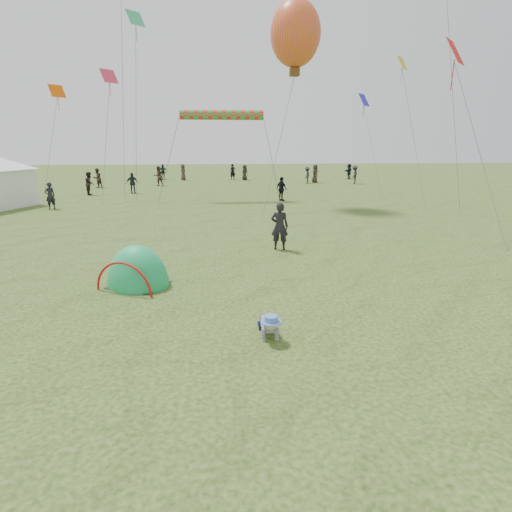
{
  "coord_description": "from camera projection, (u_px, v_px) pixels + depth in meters",
  "views": [
    {
      "loc": [
        -0.61,
        -8.0,
        3.77
      ],
      "look_at": [
        0.41,
        1.74,
        1.0
      ],
      "focal_mm": 28.0,
      "sensor_mm": 36.0,
      "label": 1
    }
  ],
  "objects": [
    {
      "name": "crowd_person_3",
      "position": [
        355.0,
        175.0,
        38.63
      ],
      "size": [
        1.11,
        1.29,
        1.73
      ],
      "primitive_type": "imported",
      "rotation": [
        0.0,
        0.0,
        4.19
      ],
      "color": "#25262C",
      "rests_on": "ground"
    },
    {
      "name": "crowd_person_10",
      "position": [
        315.0,
        174.0,
        39.66
      ],
      "size": [
        1.0,
        1.03,
        1.79
      ],
      "primitive_type": "imported",
      "rotation": [
        0.0,
        0.0,
        0.87
      ],
      "color": "#302820",
      "rests_on": "ground"
    },
    {
      "name": "crowd_person_16",
      "position": [
        183.0,
        172.0,
        42.38
      ],
      "size": [
        0.68,
        0.91,
        1.69
      ],
      "primitive_type": "imported",
      "rotation": [
        0.0,
        0.0,
        1.76
      ],
      "color": "#3F302A",
      "rests_on": "ground"
    },
    {
      "name": "diamond_kite_0",
      "position": [
        455.0,
        52.0,
        17.26
      ],
      "size": [
        1.34,
        1.34,
        1.09
      ],
      "primitive_type": "plane",
      "rotation": [
        1.05,
        0.0,
        0.79
      ],
      "color": "red"
    },
    {
      "name": "diamond_kite_6",
      "position": [
        109.0,
        76.0,
        27.73
      ],
      "size": [
        1.17,
        1.17,
        0.95
      ],
      "primitive_type": "plane",
      "rotation": [
        1.05,
        0.0,
        0.79
      ],
      "color": "#E12E51"
    },
    {
      "name": "standing_adult",
      "position": [
        280.0,
        226.0,
        14.49
      ],
      "size": [
        0.72,
        0.56,
        1.74
      ],
      "primitive_type": "imported",
      "rotation": [
        0.0,
        0.0,
        2.89
      ],
      "color": "black",
      "rests_on": "ground"
    },
    {
      "name": "diamond_kite_1",
      "position": [
        57.0,
        91.0,
        28.1
      ],
      "size": [
        1.09,
        1.09,
        0.89
      ],
      "primitive_type": "plane",
      "rotation": [
        1.05,
        0.0,
        0.79
      ],
      "color": "#EF5900"
    },
    {
      "name": "crowd_person_1",
      "position": [
        158.0,
        176.0,
        36.75
      ],
      "size": [
        1.08,
        1.02,
        1.77
      ],
      "primitive_type": "imported",
      "rotation": [
        0.0,
        0.0,
        3.68
      ],
      "color": "#413028",
      "rests_on": "ground"
    },
    {
      "name": "diamond_kite_8",
      "position": [
        402.0,
        63.0,
        26.34
      ],
      "size": [
        1.07,
        1.07,
        0.87
      ],
      "primitive_type": "plane",
      "rotation": [
        1.05,
        0.0,
        0.79
      ],
      "color": "gold"
    },
    {
      "name": "crowd_person_12",
      "position": [
        233.0,
        172.0,
        42.72
      ],
      "size": [
        0.71,
        0.58,
        1.68
      ],
      "primitive_type": "imported",
      "rotation": [
        0.0,
        0.0,
        0.33
      ],
      "color": "black",
      "rests_on": "ground"
    },
    {
      "name": "crowd_person_2",
      "position": [
        132.0,
        183.0,
        31.19
      ],
      "size": [
        1.0,
        0.6,
        1.59
      ],
      "primitive_type": "imported",
      "rotation": [
        0.0,
        0.0,
        0.24
      ],
      "color": "#1D2633",
      "rests_on": "ground"
    },
    {
      "name": "crowd_person_5",
      "position": [
        31.0,
        181.0,
        32.38
      ],
      "size": [
        1.17,
        1.65,
        1.72
      ],
      "primitive_type": "imported",
      "rotation": [
        0.0,
        0.0,
        2.04
      ],
      "color": "black",
      "rests_on": "ground"
    },
    {
      "name": "rainbow_tube_kite",
      "position": [
        222.0,
        115.0,
        26.55
      ],
      "size": [
        5.54,
        0.64,
        0.64
      ],
      "primitive_type": "cylinder",
      "rotation": [
        0.0,
        1.57,
        0.0
      ],
      "color": "red"
    },
    {
      "name": "crowd_person_9",
      "position": [
        1.0,
        174.0,
        39.13
      ],
      "size": [
        0.86,
        1.24,
        1.77
      ],
      "primitive_type": "imported",
      "rotation": [
        0.0,
        0.0,
        1.38
      ],
      "color": "black",
      "rests_on": "ground"
    },
    {
      "name": "crowd_person_8",
      "position": [
        282.0,
        189.0,
        26.99
      ],
      "size": [
        0.85,
        1.0,
        1.61
      ],
      "primitive_type": "imported",
      "rotation": [
        0.0,
        0.0,
        2.16
      ],
      "color": "black",
      "rests_on": "ground"
    },
    {
      "name": "crowd_person_15",
      "position": [
        307.0,
        175.0,
        38.92
      ],
      "size": [
        0.96,
        1.18,
        1.59
      ],
      "primitive_type": "imported",
      "rotation": [
        0.0,
        0.0,
        4.29
      ],
      "color": "#2A2A35",
      "rests_on": "ground"
    },
    {
      "name": "crowd_person_4",
      "position": [
        245.0,
        172.0,
        42.44
      ],
      "size": [
        0.9,
        0.92,
        1.6
      ],
      "primitive_type": "imported",
      "rotation": [
        0.0,
        0.0,
        2.32
      ],
      "color": "black",
      "rests_on": "ground"
    },
    {
      "name": "crowd_person_0",
      "position": [
        50.0,
        196.0,
        23.54
      ],
      "size": [
        0.68,
        0.67,
        1.58
      ],
      "primitive_type": "imported",
      "rotation": [
        0.0,
        0.0,
        3.9
      ],
      "color": "black",
      "rests_on": "ground"
    },
    {
      "name": "crowd_person_13",
      "position": [
        97.0,
        178.0,
        35.06
      ],
      "size": [
        0.99,
        1.03,
        1.68
      ],
      "primitive_type": "imported",
      "rotation": [
        0.0,
        0.0,
        4.12
      ],
      "color": "#332B20",
      "rests_on": "ground"
    },
    {
      "name": "diamond_kite_4",
      "position": [
        364.0,
        100.0,
        32.28
      ],
      "size": [
        1.2,
        1.2,
        0.98
      ],
      "primitive_type": "plane",
      "rotation": [
        1.05,
        0.0,
        0.79
      ],
      "color": "#2522CE"
    },
    {
      "name": "popup_tent",
      "position": [
        139.0,
        285.0,
        11.01
      ],
      "size": [
        2.2,
        2.05,
        2.27
      ],
      "primitive_type": "ellipsoid",
      "rotation": [
        0.0,
        0.0,
        -0.44
      ],
      "color": "#179E5D",
      "rests_on": "ground"
    },
    {
      "name": "ground",
      "position": [
        246.0,
        322.0,
        8.74
      ],
      "size": [
        140.0,
        140.0,
        0.0
      ],
      "primitive_type": "plane",
      "color": "#17350B"
    },
    {
      "name": "crowd_person_11",
      "position": [
        349.0,
        171.0,
        43.77
      ],
      "size": [
        1.42,
        1.45,
        1.66
      ],
      "primitive_type": "imported",
      "rotation": [
        0.0,
        0.0,
        3.95
      ],
      "color": "black",
      "rests_on": "ground"
    },
    {
      "name": "crowd_person_7",
      "position": [
        90.0,
        183.0,
        30.11
      ],
      "size": [
        0.73,
        0.9,
        1.73
      ],
      "primitive_type": "imported",
      "rotation": [
        0.0,
        0.0,
        1.67
      ],
      "color": "black",
      "rests_on": "ground"
    },
    {
      "name": "crowd_person_14",
      "position": [
        163.0,
        172.0,
        42.89
      ],
      "size": [
        1.04,
        0.64,
        1.65
      ],
      "primitive_type": "imported",
      "rotation": [
        0.0,
        0.0,
        2.88
      ],
      "color": "#1B242A",
      "rests_on": "ground"
    },
    {
      "name": "diamond_kite_3",
      "position": [
        135.0,
        18.0,
        27.74
      ],
      "size": [
        1.28,
        1.28,
        1.05
      ],
      "primitive_type": "plane",
      "rotation": [
        1.05,
        0.0,
        0.79
      ],
      "color": "#33B56F"
    },
    {
      "name": "crawling_toddler",
      "position": [
        269.0,
        324.0,
        7.98
      ],
      "size": [
        0.56,
        0.77,
        0.57
      ],
      "primitive_type": null,
      "rotation": [
        0.0,
        0.0,
        0.05
      ],
      "color": "black",
      "rests_on": "ground"
    },
    {
      "name": "balloon_kite",
      "position": [
        295.0,
        38.0,
        23.21
      ],
      "size": [
        2.94,
        2.94,
        4.11
      ],
      "primitive_type": null,
      "color": "orange"
    }
  ]
}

